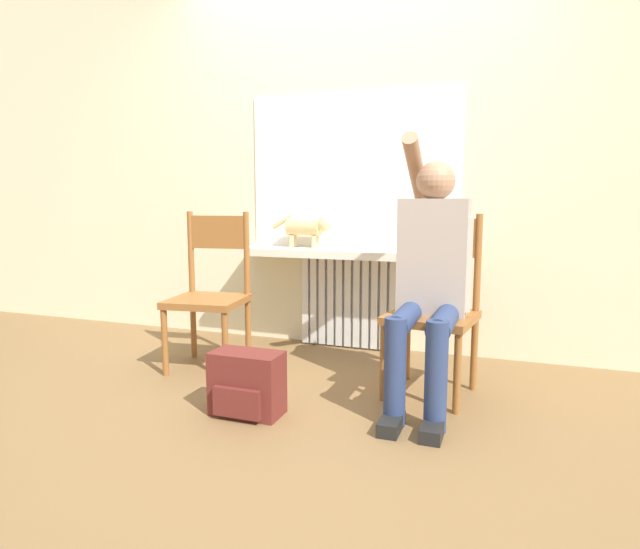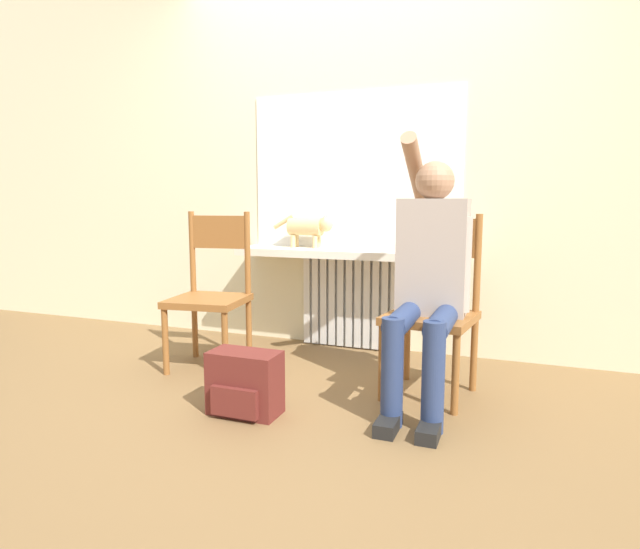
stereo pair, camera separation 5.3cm
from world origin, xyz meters
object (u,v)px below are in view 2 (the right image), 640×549
chair_left (211,291)px  chair_right (433,306)px  cat (309,227)px  backpack (245,384)px  person (429,272)px

chair_left → chair_right: 1.33m
cat → backpack: cat is taller
person → cat: (-0.94, 0.75, 0.17)m
chair_left → chair_right: same height
chair_right → person: size_ratio=0.70×
cat → backpack: (0.17, -1.22, -0.68)m
chair_right → cat: 1.19m
backpack → person: bearing=31.4°
chair_left → chair_right: (1.33, -0.00, 0.00)m
cat → backpack: size_ratio=1.30×
chair_left → backpack: bearing=-54.8°
cat → chair_right: bearing=-33.5°
person → backpack: 1.03m
chair_left → chair_right: size_ratio=1.00×
chair_left → person: person is taller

